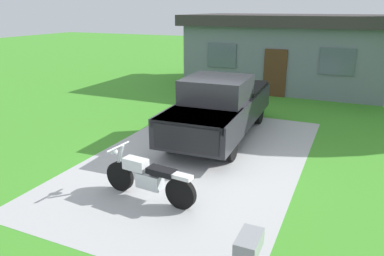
# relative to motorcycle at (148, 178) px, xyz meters

# --- Properties ---
(ground_plane) EXTENTS (80.00, 80.00, 0.00)m
(ground_plane) POSITION_rel_motorcycle_xyz_m (0.10, 2.45, -0.47)
(ground_plane) COLOR #429529
(driveway_pad) EXTENTS (5.31, 8.89, 0.01)m
(driveway_pad) POSITION_rel_motorcycle_xyz_m (0.10, 2.45, -0.47)
(driveway_pad) COLOR #B0B0B0
(driveway_pad) RESTS_ON ground
(motorcycle) EXTENTS (2.21, 0.70, 1.09)m
(motorcycle) POSITION_rel_motorcycle_xyz_m (0.00, 0.00, 0.00)
(motorcycle) COLOR black
(motorcycle) RESTS_ON ground
(pickup_truck) EXTENTS (2.25, 5.71, 1.90)m
(pickup_truck) POSITION_rel_motorcycle_xyz_m (-0.02, 4.46, 0.48)
(pickup_truck) COLOR black
(pickup_truck) RESTS_ON ground
(mailbox) EXTENTS (0.26, 0.48, 1.26)m
(mailbox) POSITION_rel_motorcycle_xyz_m (2.74, -2.24, 0.51)
(mailbox) COLOR #4C3823
(mailbox) RESTS_ON ground
(neighbor_house) EXTENTS (9.60, 5.60, 3.50)m
(neighbor_house) POSITION_rel_motorcycle_xyz_m (0.37, 12.94, 1.32)
(neighbor_house) COLOR slate
(neighbor_house) RESTS_ON ground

